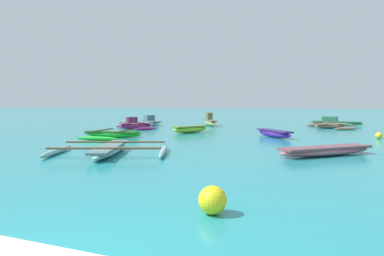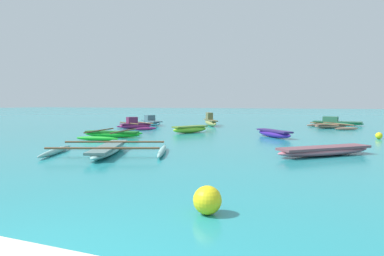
{
  "view_description": "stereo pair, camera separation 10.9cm",
  "coord_description": "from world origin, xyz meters",
  "px_view_note": "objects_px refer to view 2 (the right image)",
  "views": [
    {
      "loc": [
        2.77,
        -1.97,
        1.75
      ],
      "look_at": [
        -4.86,
        17.43,
        0.25
      ],
      "focal_mm": 32.0,
      "sensor_mm": 36.0,
      "label": 1
    },
    {
      "loc": [
        2.87,
        -1.93,
        1.75
      ],
      "look_at": [
        -4.86,
        17.43,
        0.25
      ],
      "focal_mm": 32.0,
      "sensor_mm": 36.0,
      "label": 2
    }
  ],
  "objects_px": {
    "moored_boat_9": "(336,122)",
    "mooring_buoy_2": "(207,200)",
    "moored_boat_5": "(210,121)",
    "moored_boat_7": "(135,125)",
    "moored_boat_0": "(112,134)",
    "moored_boat_4": "(151,122)",
    "moored_boat_1": "(325,150)",
    "moored_boat_8": "(274,133)",
    "mooring_buoy_0": "(379,136)",
    "moored_boat_3": "(109,149)",
    "moored_boat_2": "(190,129)",
    "moored_boat_6": "(331,126)"
  },
  "relations": [
    {
      "from": "moored_boat_3",
      "to": "moored_boat_7",
      "type": "distance_m",
      "value": 11.77
    },
    {
      "from": "moored_boat_1",
      "to": "moored_boat_7",
      "type": "xyz_separation_m",
      "value": [
        -12.27,
        8.19,
        0.09
      ]
    },
    {
      "from": "moored_boat_2",
      "to": "moored_boat_3",
      "type": "bearing_deg",
      "value": -147.98
    },
    {
      "from": "moored_boat_2",
      "to": "moored_boat_7",
      "type": "bearing_deg",
      "value": 99.77
    },
    {
      "from": "moored_boat_0",
      "to": "mooring_buoy_2",
      "type": "bearing_deg",
      "value": -57.0
    },
    {
      "from": "moored_boat_0",
      "to": "moored_boat_7",
      "type": "xyz_separation_m",
      "value": [
        -1.99,
        5.63,
        0.09
      ]
    },
    {
      "from": "moored_boat_0",
      "to": "mooring_buoy_2",
      "type": "relative_size",
      "value": 7.72
    },
    {
      "from": "moored_boat_6",
      "to": "moored_boat_1",
      "type": "bearing_deg",
      "value": -123.96
    },
    {
      "from": "moored_boat_1",
      "to": "moored_boat_6",
      "type": "relative_size",
      "value": 0.79
    },
    {
      "from": "moored_boat_6",
      "to": "moored_boat_7",
      "type": "height_order",
      "value": "moored_boat_7"
    },
    {
      "from": "mooring_buoy_2",
      "to": "moored_boat_1",
      "type": "bearing_deg",
      "value": 77.07
    },
    {
      "from": "moored_boat_0",
      "to": "moored_boat_7",
      "type": "height_order",
      "value": "moored_boat_7"
    },
    {
      "from": "moored_boat_5",
      "to": "moored_boat_8",
      "type": "distance_m",
      "value": 9.71
    },
    {
      "from": "moored_boat_2",
      "to": "moored_boat_1",
      "type": "bearing_deg",
      "value": -102.83
    },
    {
      "from": "moored_boat_2",
      "to": "moored_boat_6",
      "type": "distance_m",
      "value": 10.64
    },
    {
      "from": "moored_boat_0",
      "to": "moored_boat_7",
      "type": "distance_m",
      "value": 5.97
    },
    {
      "from": "moored_boat_3",
      "to": "moored_boat_9",
      "type": "xyz_separation_m",
      "value": [
        7.63,
        19.72,
        0.09
      ]
    },
    {
      "from": "moored_boat_4",
      "to": "moored_boat_7",
      "type": "height_order",
      "value": "moored_boat_7"
    },
    {
      "from": "moored_boat_8",
      "to": "moored_boat_9",
      "type": "xyz_separation_m",
      "value": [
        3.16,
        11.74,
        0.03
      ]
    },
    {
      "from": "moored_boat_0",
      "to": "mooring_buoy_2",
      "type": "xyz_separation_m",
      "value": [
        8.62,
        -9.77,
        0.05
      ]
    },
    {
      "from": "moored_boat_9",
      "to": "mooring_buoy_0",
      "type": "relative_size",
      "value": 12.23
    },
    {
      "from": "moored_boat_4",
      "to": "moored_boat_7",
      "type": "xyz_separation_m",
      "value": [
        0.9,
        -3.89,
        -0.02
      ]
    },
    {
      "from": "moored_boat_3",
      "to": "moored_boat_0",
      "type": "bearing_deg",
      "value": -168.05
    },
    {
      "from": "moored_boat_5",
      "to": "moored_boat_7",
      "type": "height_order",
      "value": "moored_boat_5"
    },
    {
      "from": "moored_boat_8",
      "to": "mooring_buoy_0",
      "type": "xyz_separation_m",
      "value": [
        4.93,
        1.15,
        -0.05
      ]
    },
    {
      "from": "moored_boat_9",
      "to": "mooring_buoy_2",
      "type": "xyz_separation_m",
      "value": [
        -2.31,
        -24.6,
        -0.02
      ]
    },
    {
      "from": "moored_boat_1",
      "to": "moored_boat_9",
      "type": "bearing_deg",
      "value": 44.65
    },
    {
      "from": "mooring_buoy_0",
      "to": "moored_boat_3",
      "type": "bearing_deg",
      "value": -135.85
    },
    {
      "from": "moored_boat_1",
      "to": "moored_boat_8",
      "type": "height_order",
      "value": "moored_boat_8"
    },
    {
      "from": "moored_boat_9",
      "to": "moored_boat_1",
      "type": "bearing_deg",
      "value": -83.0
    },
    {
      "from": "moored_boat_2",
      "to": "moored_boat_3",
      "type": "relative_size",
      "value": 0.53
    },
    {
      "from": "moored_boat_0",
      "to": "moored_boat_4",
      "type": "bearing_deg",
      "value": 98.47
    },
    {
      "from": "moored_boat_0",
      "to": "moored_boat_8",
      "type": "bearing_deg",
      "value": 13.25
    },
    {
      "from": "moored_boat_5",
      "to": "moored_boat_6",
      "type": "height_order",
      "value": "moored_boat_5"
    },
    {
      "from": "moored_boat_4",
      "to": "mooring_buoy_2",
      "type": "xyz_separation_m",
      "value": [
        11.51,
        -19.28,
        -0.05
      ]
    },
    {
      "from": "moored_boat_7",
      "to": "mooring_buoy_2",
      "type": "bearing_deg",
      "value": -112.69
    },
    {
      "from": "moored_boat_1",
      "to": "moored_boat_3",
      "type": "xyz_separation_m",
      "value": [
        -6.98,
        -2.33,
        -0.02
      ]
    },
    {
      "from": "moored_boat_2",
      "to": "moored_boat_4",
      "type": "xyz_separation_m",
      "value": [
        -5.61,
        5.47,
        0.05
      ]
    },
    {
      "from": "moored_boat_6",
      "to": "moored_boat_8",
      "type": "xyz_separation_m",
      "value": [
        -2.76,
        -8.16,
        0.05
      ]
    },
    {
      "from": "moored_boat_2",
      "to": "moored_boat_3",
      "type": "xyz_separation_m",
      "value": [
        0.58,
        -8.94,
        -0.07
      ]
    },
    {
      "from": "mooring_buoy_2",
      "to": "moored_boat_3",
      "type": "bearing_deg",
      "value": 137.5
    },
    {
      "from": "moored_boat_0",
      "to": "moored_boat_7",
      "type": "relative_size",
      "value": 1.01
    },
    {
      "from": "moored_boat_6",
      "to": "mooring_buoy_0",
      "type": "xyz_separation_m",
      "value": [
        2.17,
        -7.01,
        0.0
      ]
    },
    {
      "from": "moored_boat_1",
      "to": "moored_boat_8",
      "type": "relative_size",
      "value": 1.3
    },
    {
      "from": "moored_boat_4",
      "to": "moored_boat_5",
      "type": "relative_size",
      "value": 0.82
    },
    {
      "from": "moored_boat_0",
      "to": "mooring_buoy_0",
      "type": "height_order",
      "value": "moored_boat_0"
    },
    {
      "from": "moored_boat_4",
      "to": "moored_boat_8",
      "type": "height_order",
      "value": "moored_boat_4"
    },
    {
      "from": "moored_boat_5",
      "to": "moored_boat_9",
      "type": "relative_size",
      "value": 0.94
    },
    {
      "from": "moored_boat_3",
      "to": "moored_boat_7",
      "type": "relative_size",
      "value": 1.35
    },
    {
      "from": "moored_boat_1",
      "to": "mooring_buoy_2",
      "type": "xyz_separation_m",
      "value": [
        -1.65,
        -7.21,
        0.05
      ]
    }
  ]
}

